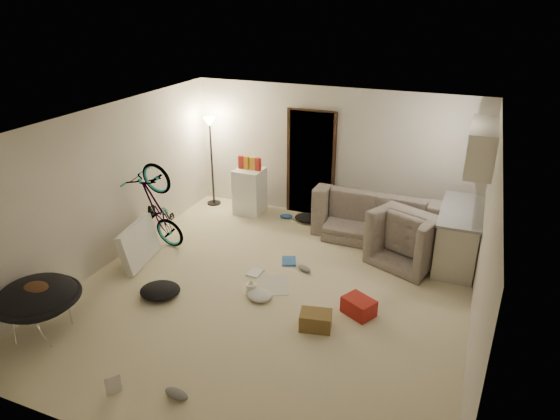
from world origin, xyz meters
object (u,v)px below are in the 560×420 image
at_px(floor_lamp, 211,143).
at_px(drink_case_a, 316,320).
at_px(sofa, 378,219).
at_px(armchair, 414,241).
at_px(tv_box, 139,244).
at_px(mini_fridge, 250,191).
at_px(bicycle, 159,225).
at_px(saucer_chair, 39,304).
at_px(drink_case_b, 359,307).
at_px(kitchen_counter, 458,237).
at_px(juicer, 251,288).

bearing_deg(floor_lamp, drink_case_a, -44.19).
bearing_deg(sofa, floor_lamp, -2.27).
bearing_deg(armchair, tv_box, 46.38).
relative_size(tv_box, drink_case_a, 2.44).
bearing_deg(mini_fridge, bicycle, -111.73).
bearing_deg(floor_lamp, tv_box, -87.80).
distance_m(saucer_chair, drink_case_b, 4.13).
xyz_separation_m(floor_lamp, saucer_chair, (0.11, -4.63, -0.86)).
xyz_separation_m(bicycle, drink_case_a, (3.19, -1.16, -0.30)).
height_order(mini_fridge, drink_case_a, mini_fridge).
relative_size(sofa, bicycle, 1.39).
bearing_deg(saucer_chair, kitchen_counter, 40.08).
bearing_deg(floor_lamp, armchair, -11.47).
bearing_deg(mini_fridge, floor_lamp, 173.71).
height_order(tv_box, drink_case_a, tv_box).
distance_m(floor_lamp, saucer_chair, 4.71).
xyz_separation_m(saucer_chair, tv_box, (-0.01, 2.02, -0.12)).
xyz_separation_m(bicycle, saucer_chair, (0.01, -2.59, 0.03)).
relative_size(floor_lamp, saucer_chair, 1.70).
height_order(armchair, tv_box, armchair).
bearing_deg(tv_box, mini_fridge, 63.12).
bearing_deg(mini_fridge, armchair, -12.59).
relative_size(bicycle, drink_case_b, 3.89).
distance_m(sofa, armchair, 0.97).
height_order(kitchen_counter, drink_case_b, kitchen_counter).
bearing_deg(saucer_chair, floor_lamp, 91.31).
bearing_deg(mini_fridge, sofa, -2.04).
relative_size(sofa, drink_case_a, 5.48).
bearing_deg(saucer_chair, drink_case_b, 28.14).
distance_m(floor_lamp, kitchen_counter, 4.95).
xyz_separation_m(mini_fridge, saucer_chair, (-0.78, -4.53, 0.00)).
relative_size(floor_lamp, bicycle, 1.13).
relative_size(kitchen_counter, drink_case_b, 3.64).
bearing_deg(kitchen_counter, juicer, -141.53).
xyz_separation_m(armchair, saucer_chair, (-4.07, -3.78, 0.11)).
bearing_deg(drink_case_a, drink_case_b, 37.36).
xyz_separation_m(drink_case_a, drink_case_b, (0.44, 0.51, 0.00)).
bearing_deg(floor_lamp, saucer_chair, -88.69).
bearing_deg(bicycle, saucer_chair, -174.23).
bearing_deg(sofa, tv_box, 36.68).
height_order(bicycle, drink_case_b, bicycle).
bearing_deg(saucer_chair, tv_box, 90.15).
distance_m(tv_box, drink_case_b, 3.64).
relative_size(sofa, drink_case_b, 5.40).
relative_size(floor_lamp, mini_fridge, 2.02).
distance_m(floor_lamp, tv_box, 2.79).
height_order(bicycle, juicer, bicycle).
bearing_deg(sofa, bicycle, 29.78).
distance_m(bicycle, juicer, 2.21).
bearing_deg(bicycle, tv_box, -174.35).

